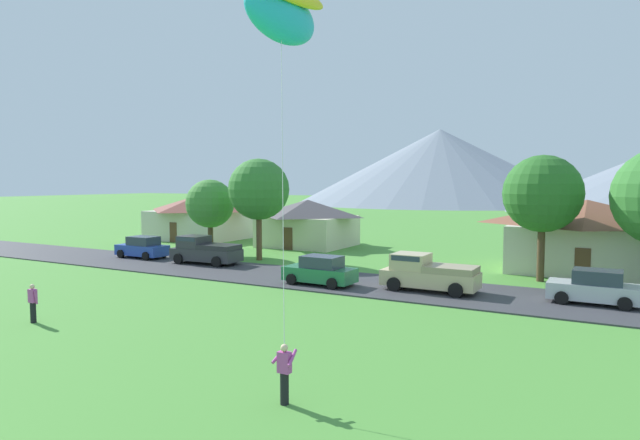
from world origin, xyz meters
The scene contains 15 objects.
road_strip centered at (0.00, 26.13, 0.04)m, with size 160.00×6.79×0.08m, color #38383D.
mountain_far_west_ridge centered at (-30.95, 146.00, 10.23)m, with size 79.15×79.15×20.46m, color gray.
house_left_center centered at (-12.61, 41.14, 2.25)m, with size 8.27×7.47×4.35m.
house_right_center centered at (11.10, 36.92, 2.52)m, with size 10.16×6.63×4.87m.
house_rightmost centered at (-25.83, 41.17, 2.40)m, with size 9.56×8.40×4.64m.
tree_left_of_center centered at (8.88, 32.27, 5.31)m, with size 4.66×4.66×7.67m.
tree_center centered at (-16.53, 31.89, 4.22)m, with size 3.97×3.97×6.23m.
tree_right_of_center centered at (-11.29, 31.39, 5.44)m, with size 4.70×4.70×7.82m.
parked_car_green_west_end centered at (-2.19, 24.59, 0.87)m, with size 4.25×2.17×1.68m.
parked_car_silver_mid_west centered at (12.02, 26.69, 0.87)m, with size 4.22×2.11×1.68m.
parked_car_blue_east_end centered at (-19.80, 27.61, 0.87)m, with size 4.21×2.10×1.68m.
pickup_truck_charcoal_west_side centered at (-13.48, 27.61, 1.06)m, with size 5.29×2.51×1.99m.
pickup_truck_sand_east_side centered at (3.83, 25.87, 1.06)m, with size 5.21×2.33×1.99m.
kite_flyer_with_kite centered at (2.82, 12.82, 11.56)m, with size 3.61×5.52×12.75m.
watcher_person centered at (-9.04, 11.38, 0.88)m, with size 0.56×0.24×1.68m.
Camera 1 is at (12.88, -2.87, 6.08)m, focal length 30.53 mm.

